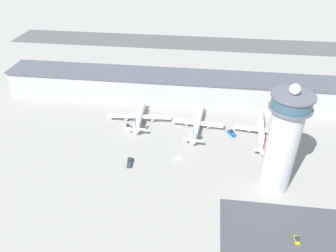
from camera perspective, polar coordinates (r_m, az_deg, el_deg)
ground_plane at (r=184.86m, az=1.82°, el=-5.72°), size 1000.00×1000.00×0.00m
terminal_building at (r=238.58m, az=3.60°, el=6.72°), size 264.50×25.00×19.48m
runway_strip at (r=357.69m, az=5.12°, el=14.19°), size 396.76×44.00×0.01m
control_tower at (r=159.92m, az=19.35°, el=-2.52°), size 18.76×18.76×56.79m
parking_lot_surface at (r=156.22m, az=21.46°, el=-18.04°), size 64.00×40.00×0.01m
airplane_gate_alpha at (r=214.42m, az=-5.03°, el=1.70°), size 41.98×33.94×13.79m
airplane_gate_bravo at (r=208.03m, az=5.14°, el=0.53°), size 32.92×41.42×12.47m
airplane_gate_charlie at (r=209.16m, az=15.96°, el=-0.66°), size 34.26×45.97×11.80m
service_truck_catering at (r=206.95m, az=10.98°, el=-1.25°), size 5.62×6.59×3.04m
service_truck_fuel at (r=182.25m, az=-6.69°, el=-6.30°), size 3.47×8.07×2.45m
service_truck_baggage at (r=210.23m, az=-6.95°, el=-0.26°), size 6.40×7.73×2.82m
car_grey_coupe at (r=155.74m, az=21.54°, el=-17.93°), size 1.94×4.28×1.48m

